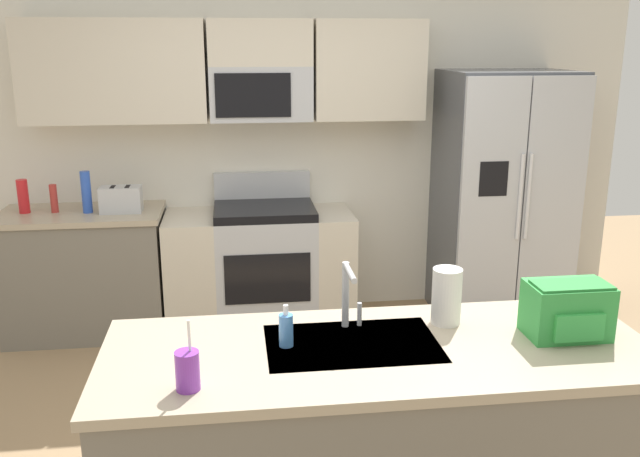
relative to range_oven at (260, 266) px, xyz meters
The scene contains 14 objects.
kitchen_wall_unit 1.07m from the range_oven, 67.86° to the left, with size 5.20×0.43×2.60m.
back_counter 1.25m from the range_oven, behind, with size 1.12×0.63×0.90m.
range_oven is the anchor object (origin of this frame).
refrigerator 1.87m from the range_oven, ahead, with size 0.90×0.76×1.85m.
island_counter 2.45m from the range_oven, 81.39° to the right, with size 2.16×0.82×0.90m.
toaster 1.10m from the range_oven, behind, with size 0.28×0.16×0.18m.
pepper_mill 1.52m from the range_oven, behind, with size 0.05×0.05×0.20m, color #B2332D.
bottle_blue 1.33m from the range_oven, behind, with size 0.07×0.07×0.29m, color blue.
bottle_red 1.72m from the range_oven, behind, with size 0.07×0.07×0.23m, color red.
sink_faucet 2.33m from the range_oven, 83.01° to the right, with size 0.08×0.21×0.28m.
drink_cup_purple 2.74m from the range_oven, 97.55° to the right, with size 0.08×0.08×0.26m.
soap_dispenser 2.42m from the range_oven, 89.83° to the right, with size 0.06×0.06×0.17m.
paper_towel_roll 2.40m from the range_oven, 72.68° to the right, with size 0.12×0.12×0.24m, color white.
backpack 2.73m from the range_oven, 64.86° to the right, with size 0.32×0.22×0.23m.
Camera 1 is at (-0.43, -3.01, 2.05)m, focal length 38.39 mm.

